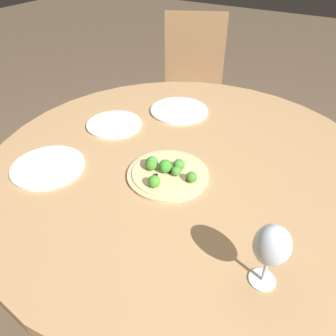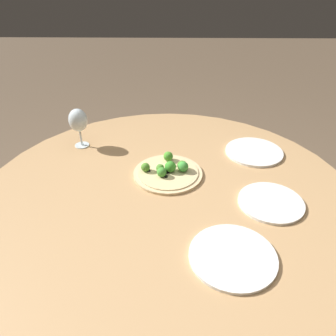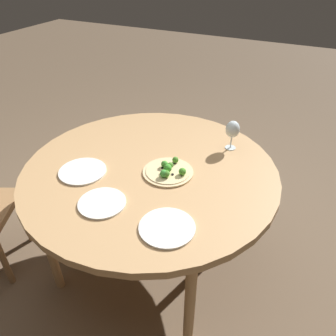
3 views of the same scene
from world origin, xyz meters
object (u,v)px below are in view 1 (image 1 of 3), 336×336
(wine_glass, at_px, (272,246))
(plate_side, at_px, (179,110))
(plate_far, at_px, (48,167))
(chair, at_px, (193,90))
(pizza, at_px, (167,172))
(plate_near, at_px, (114,124))

(wine_glass, relative_size, plate_side, 0.70)
(plate_far, relative_size, plate_side, 0.97)
(plate_far, height_order, plate_side, same)
(chair, relative_size, pizza, 3.63)
(plate_far, bearing_deg, pizza, 114.78)
(chair, xyz_separation_m, wine_glass, (1.31, 0.85, 0.35))
(chair, distance_m, wine_glass, 1.60)
(plate_near, distance_m, plate_far, 0.33)
(pizza, relative_size, plate_far, 1.10)
(plate_side, bearing_deg, plate_far, -16.99)
(pizza, xyz_separation_m, wine_glass, (0.21, 0.38, 0.10))
(pizza, bearing_deg, plate_side, -155.55)
(chair, xyz_separation_m, plate_far, (1.26, 0.11, 0.24))
(pizza, distance_m, plate_side, 0.44)
(chair, xyz_separation_m, plate_side, (0.70, 0.29, 0.24))
(pizza, relative_size, wine_glass, 1.53)
(pizza, height_order, plate_near, pizza)
(pizza, distance_m, plate_near, 0.38)
(chair, height_order, pizza, chair)
(chair, relative_size, plate_far, 3.99)
(chair, xyz_separation_m, plate_near, (0.93, 0.12, 0.24))
(pizza, xyz_separation_m, plate_near, (-0.17, -0.34, -0.01))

